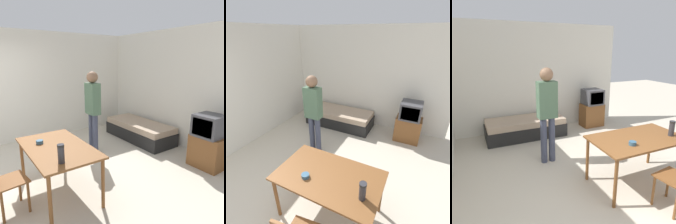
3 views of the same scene
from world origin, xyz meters
The scene contains 8 objects.
wall_back centered at (0.00, 3.89, 1.35)m, with size 4.88×0.06×2.70m.
wall_left centered at (-1.97, 1.93, 1.35)m, with size 0.06×4.86×2.70m.
daybed centered at (-0.35, 3.38, 0.22)m, with size 1.88×0.80×0.45m.
tv centered at (1.53, 3.40, 0.51)m, with size 0.59×0.49×1.03m.
dining_table centered at (0.75, 0.78, 0.68)m, with size 1.45×0.85×0.76m.
person_standing centered at (-0.28, 1.98, 1.04)m, with size 0.34×0.24×1.77m.
thermos_flask centered at (1.28, 0.64, 0.90)m, with size 0.09×0.09×0.24m.
mate_bowl centered at (0.49, 0.61, 0.79)m, with size 0.11×0.11×0.05m.
Camera 2 is at (1.66, -0.76, 2.54)m, focal length 28.00 mm.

